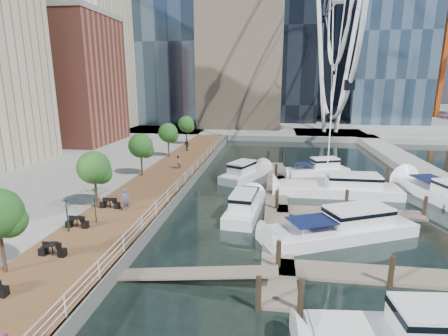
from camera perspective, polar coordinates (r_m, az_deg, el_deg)
ground at (r=23.70m, az=1.26°, el=-13.31°), size 520.00×520.00×0.00m
boardwalk at (r=39.11m, az=-9.35°, el=-1.68°), size 6.00×60.00×1.00m
seawall at (r=38.34m, az=-5.06°, el=-1.86°), size 0.25×60.00×1.00m
land_far at (r=123.42m, az=6.84°, el=8.86°), size 200.00×114.00×1.00m
breakwater at (r=45.76m, az=30.27°, el=-1.15°), size 4.00×60.00×1.00m
pier at (r=74.60m, az=16.84°, el=5.23°), size 14.00×12.00×1.00m
railing at (r=38.10m, az=-5.23°, el=-0.37°), size 0.10×60.00×1.05m
floating_docks at (r=33.09m, az=17.24°, el=-5.01°), size 16.00×34.00×2.60m
midrise_condos at (r=59.87m, az=-30.09°, el=14.49°), size 19.00×67.00×28.00m
street_trees at (r=38.15m, az=-13.46°, el=3.57°), size 2.60×42.60×4.60m
cafe_tables at (r=24.74m, az=-24.41°, el=-9.91°), size 2.50×13.70×0.74m
yacht_foreground at (r=26.92m, az=18.56°, el=-10.62°), size 12.09×7.83×2.15m
pedestrian_near at (r=28.34m, az=-15.77°, el=-5.05°), size 0.79×0.71×1.81m
pedestrian_mid at (r=41.08m, az=-7.51°, el=1.06°), size 0.91×1.01×1.70m
pedestrian_far at (r=51.94m, az=-6.06°, el=3.85°), size 1.11×1.05×1.85m
moored_yachts at (r=35.34m, az=18.68°, el=-4.77°), size 25.91×32.48×11.50m
cafe_seating at (r=23.97m, az=-24.71°, el=-8.52°), size 4.30×14.81×2.63m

